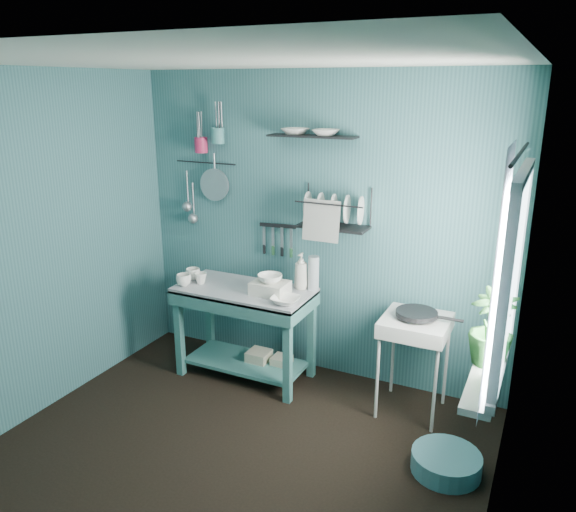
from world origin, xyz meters
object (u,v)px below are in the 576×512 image
at_px(storage_tin_large, 259,363).
at_px(storage_tin_small, 282,367).
at_px(floor_basin, 446,463).
at_px(water_bottle, 314,273).
at_px(soap_bottle, 301,271).
at_px(hotplate_stand, 413,365).
at_px(utensil_cup_magenta, 201,145).
at_px(utensil_cup_teal, 218,136).
at_px(colander, 215,185).
at_px(potted_plant, 492,327).
at_px(dish_rack, 334,208).
at_px(wash_tub, 270,288).
at_px(mug_left, 184,280).
at_px(work_counter, 245,332).
at_px(mug_right, 193,274).
at_px(frying_pan, 417,313).
at_px(mug_mid, 201,278).

bearing_deg(storage_tin_large, storage_tin_small, 8.53).
bearing_deg(floor_basin, water_bottle, 149.18).
height_order(soap_bottle, hotplate_stand, soap_bottle).
bearing_deg(utensil_cup_magenta, utensil_cup_teal, 0.00).
distance_m(hotplate_stand, colander, 2.23).
height_order(water_bottle, colander, colander).
bearing_deg(potted_plant, dish_rack, 147.14).
xyz_separation_m(wash_tub, hotplate_stand, (1.15, 0.09, -0.46)).
relative_size(mug_left, storage_tin_small, 0.61).
bearing_deg(utensil_cup_magenta, colander, 16.54).
xyz_separation_m(mug_left, hotplate_stand, (1.88, 0.23, -0.46)).
bearing_deg(work_counter, hotplate_stand, -1.32).
distance_m(storage_tin_large, storage_tin_small, 0.20).
bearing_deg(mug_right, hotplate_stand, 2.12).
bearing_deg(storage_tin_small, floor_basin, -22.46).
bearing_deg(floor_basin, frying_pan, 122.46).
xyz_separation_m(soap_bottle, frying_pan, (0.98, -0.13, -0.14)).
relative_size(colander, storage_tin_large, 1.27).
bearing_deg(soap_bottle, storage_tin_large, -154.89).
height_order(wash_tub, soap_bottle, soap_bottle).
distance_m(mug_left, storage_tin_large, 0.95).
height_order(mug_mid, soap_bottle, soap_bottle).
relative_size(wash_tub, dish_rack, 0.51).
distance_m(frying_pan, utensil_cup_teal, 2.17).
xyz_separation_m(water_bottle, storage_tin_large, (-0.42, -0.17, -0.82)).
bearing_deg(storage_tin_small, utensil_cup_magenta, 164.45).
distance_m(dish_rack, colander, 1.15).
relative_size(wash_tub, colander, 1.00).
height_order(utensil_cup_teal, floor_basin, utensil_cup_teal).
height_order(water_bottle, storage_tin_large, water_bottle).
height_order(mug_mid, colander, colander).
relative_size(soap_bottle, utensil_cup_magenta, 2.30).
relative_size(frying_pan, utensil_cup_magenta, 2.31).
xyz_separation_m(storage_tin_large, floor_basin, (1.68, -0.58, -0.04)).
distance_m(soap_bottle, hotplate_stand, 1.13).
bearing_deg(water_bottle, dish_rack, 21.88).
relative_size(utensil_cup_magenta, storage_tin_large, 0.59).
xyz_separation_m(wash_tub, storage_tin_large, (-0.15, 0.07, -0.73)).
bearing_deg(wash_tub, work_counter, 175.43).
height_order(work_counter, water_bottle, water_bottle).
bearing_deg(utensil_cup_teal, mug_mid, -85.50).
height_order(mug_right, utensil_cup_teal, utensil_cup_teal).
bearing_deg(soap_bottle, mug_mid, -162.00).
xyz_separation_m(mug_mid, floor_basin, (2.16, -0.47, -0.77)).
relative_size(mug_mid, floor_basin, 0.23).
bearing_deg(colander, mug_right, -92.94).
distance_m(mug_right, floor_basin, 2.47).
relative_size(hotplate_stand, floor_basin, 1.72).
relative_size(frying_pan, storage_tin_large, 1.36).
xyz_separation_m(mug_left, wash_tub, (0.73, 0.14, 0.00)).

